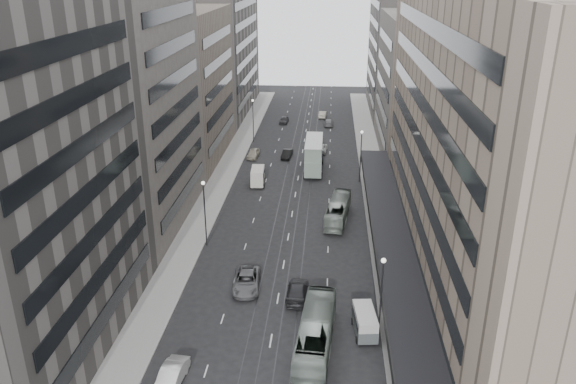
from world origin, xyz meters
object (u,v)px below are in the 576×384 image
(sedan_1, at_px, (171,377))
(sedan_2, at_px, (247,281))
(double_decker, at_px, (314,154))
(panel_van, at_px, (258,176))
(bus_far, at_px, (338,210))
(bus_near, at_px, (316,333))
(pedestrian, at_px, (414,366))
(vw_microbus, at_px, (365,321))

(sedan_1, height_order, sedan_2, sedan_2)
(double_decker, bearing_deg, sedan_1, -100.90)
(panel_van, xyz_separation_m, sedan_2, (2.56, -29.71, -0.67))
(bus_far, xyz_separation_m, sedan_2, (-9.69, -17.73, -0.62))
(sedan_2, bearing_deg, bus_near, -55.66)
(sedan_1, distance_m, sedan_2, 15.57)
(double_decker, bearing_deg, sedan_2, -99.20)
(sedan_2, distance_m, pedestrian, 20.14)
(vw_microbus, xyz_separation_m, panel_van, (-14.53, 36.68, 0.19))
(sedan_1, xyz_separation_m, sedan_2, (3.96, 15.06, 0.03))
(bus_far, xyz_separation_m, vw_microbus, (2.27, -24.70, -0.14))
(panel_van, bearing_deg, bus_far, -47.98)
(bus_far, distance_m, sedan_1, 35.53)
(bus_far, bearing_deg, sedan_1, 75.25)
(double_decker, height_order, sedan_2, double_decker)
(vw_microbus, bearing_deg, bus_far, 88.87)
(vw_microbus, height_order, panel_van, panel_van)
(vw_microbus, height_order, pedestrian, vw_microbus)
(bus_near, bearing_deg, bus_far, -90.09)
(bus_near, relative_size, sedan_2, 1.99)
(bus_far, relative_size, vw_microbus, 2.29)
(bus_near, xyz_separation_m, vw_microbus, (4.42, 2.52, -0.33))
(bus_near, distance_m, pedestrian, 8.78)
(bus_far, bearing_deg, sedan_2, 69.20)
(bus_far, relative_size, sedan_1, 2.16)
(bus_near, height_order, sedan_1, bus_near)
(bus_far, xyz_separation_m, panel_van, (-12.25, 11.98, 0.05))
(bus_far, height_order, sedan_2, bus_far)
(sedan_1, height_order, pedestrian, pedestrian)
(double_decker, bearing_deg, bus_near, -88.07)
(sedan_2, bearing_deg, bus_far, 57.22)
(double_decker, distance_m, vw_microbus, 44.15)
(double_decker, height_order, sedan_1, double_decker)
(double_decker, xyz_separation_m, sedan_1, (-9.78, -51.79, -2.10))
(sedan_1, bearing_deg, bus_far, 73.17)
(bus_far, height_order, vw_microbus, bus_far)
(bus_far, distance_m, pedestrian, 30.91)
(double_decker, relative_size, sedan_2, 1.67)
(pedestrian, bearing_deg, double_decker, -92.78)
(sedan_2, bearing_deg, sedan_1, -108.87)
(pedestrian, bearing_deg, bus_far, -92.88)
(bus_far, relative_size, double_decker, 1.05)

